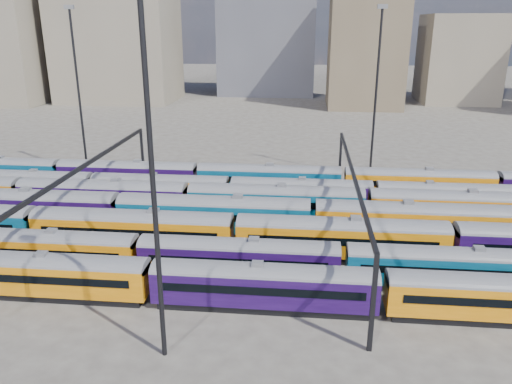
# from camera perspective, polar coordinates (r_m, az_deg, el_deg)

# --- Properties ---
(ground) EXTENTS (500.00, 500.00, 0.00)m
(ground) POSITION_cam_1_polar(r_m,az_deg,el_deg) (57.11, 0.47, -5.08)
(ground) COLOR #443F39
(ground) RESTS_ON ground
(rake_0) EXTENTS (116.56, 2.84, 4.78)m
(rake_0) POSITION_cam_1_polar(r_m,az_deg,el_deg) (44.25, -11.96, -9.39)
(rake_0) COLOR black
(rake_0) RESTS_ON ground
(rake_1) EXTENTS (115.78, 2.83, 4.75)m
(rake_1) POSITION_cam_1_polar(r_m,az_deg,el_deg) (49.31, -13.28, -6.46)
(rake_1) COLOR black
(rake_1) RESTS_ON ground
(rake_2) EXTENTS (151.65, 3.17, 5.34)m
(rake_2) POSITION_cam_1_polar(r_m,az_deg,el_deg) (51.36, 9.71, -4.78)
(rake_2) COLOR black
(rake_2) RESTS_ON ground
(rake_3) EXTENTS (110.98, 3.25, 5.48)m
(rake_3) POSITION_cam_1_polar(r_m,az_deg,el_deg) (57.14, 17.78, -2.89)
(rake_3) COLOR black
(rake_3) RESTS_ON ground
(rake_4) EXTENTS (129.94, 3.17, 5.34)m
(rake_4) POSITION_cam_1_polar(r_m,az_deg,el_deg) (62.16, -7.78, -0.46)
(rake_4) COLOR black
(rake_4) RESTS_ON ground
(rake_5) EXTENTS (131.52, 2.75, 4.61)m
(rake_5) POSITION_cam_1_polar(r_m,az_deg,el_deg) (68.13, -10.90, 0.75)
(rake_5) COLOR black
(rake_5) RESTS_ON ground
(rake_6) EXTENTS (122.76, 2.99, 5.04)m
(rake_6) POSITION_cam_1_polar(r_m,az_deg,el_deg) (70.28, 9.88, 1.56)
(rake_6) COLOR black
(rake_6) RESTS_ON ground
(gantry_1) EXTENTS (0.35, 40.35, 8.03)m
(gantry_1) POSITION_cam_1_polar(r_m,az_deg,el_deg) (59.88, -18.95, 1.92)
(gantry_1) COLOR black
(gantry_1) RESTS_ON ground
(gantry_2) EXTENTS (0.35, 40.35, 8.03)m
(gantry_2) POSITION_cam_1_polar(r_m,az_deg,el_deg) (54.77, 10.97, 1.09)
(gantry_2) COLOR black
(gantry_2) RESTS_ON ground
(mast_1) EXTENTS (1.40, 0.50, 25.60)m
(mast_1) POSITION_cam_1_polar(r_m,az_deg,el_deg) (82.29, -19.68, 11.33)
(mast_1) COLOR black
(mast_1) RESTS_ON ground
(mast_2) EXTENTS (1.40, 0.50, 25.60)m
(mast_2) POSITION_cam_1_polar(r_m,az_deg,el_deg) (32.86, -11.79, 2.27)
(mast_2) COLOR black
(mast_2) RESTS_ON ground
(mast_3) EXTENTS (1.40, 0.50, 25.60)m
(mast_3) POSITION_cam_1_polar(r_m,az_deg,el_deg) (77.25, 13.59, 11.46)
(mast_3) COLOR black
(mast_3) RESTS_ON ground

